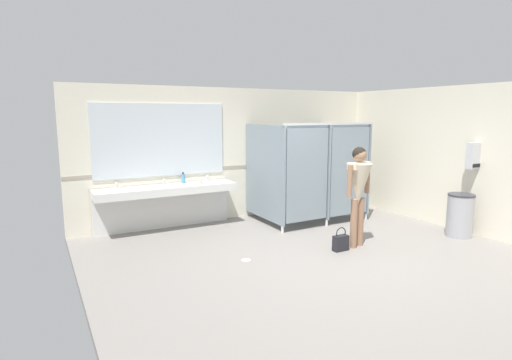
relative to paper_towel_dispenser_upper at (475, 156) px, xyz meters
The scene contains 14 objects.
ground_plane 3.31m from the paper_towel_dispenser_upper, behind, with size 6.69×6.50×0.10m, color gray.
wall_back 4.32m from the paper_towel_dispenser_upper, 133.58° to the left, with size 6.69×0.12×2.62m, color beige.
wall_side_right 0.20m from the paper_towel_dispenser_upper, 42.27° to the left, with size 0.12×6.50×2.62m, color beige.
wall_back_tile_band 4.29m from the paper_towel_dispenser_upper, 134.17° to the left, with size 6.69×0.01×0.06m, color #9E937F.
vanity_counter 5.49m from the paper_towel_dispenser_upper, 148.25° to the left, with size 2.54×0.54×0.94m.
mirror_panel 5.55m from the paper_towel_dispenser_upper, 146.54° to the left, with size 2.44×0.02×1.33m, color silver.
bathroom_stalls 2.84m from the paper_towel_dispenser_upper, 131.42° to the left, with size 2.05×1.46×1.95m.
paper_towel_dispenser_upper is the anchor object (origin of this frame).
trash_bin 1.06m from the paper_towel_dispenser_upper, behind, with size 0.44×0.44×0.75m.
person_standing 2.30m from the paper_towel_dispenser_upper, 168.92° to the left, with size 0.55×0.49×1.61m.
handbag 2.91m from the paper_towel_dispenser_upper, behind, with size 0.25×0.12×0.38m.
soap_dispenser 5.20m from the paper_towel_dispenser_upper, 145.38° to the left, with size 0.07×0.07×0.21m.
paper_cup 4.86m from the paper_towel_dispenser_upper, 146.53° to the left, with size 0.07×0.07×0.09m, color beige.
floor_drain_cover 4.37m from the paper_towel_dispenser_upper, behind, with size 0.14×0.14×0.01m, color #B7BABF.
Camera 1 is at (-3.71, -4.50, 2.11)m, focal length 28.77 mm.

